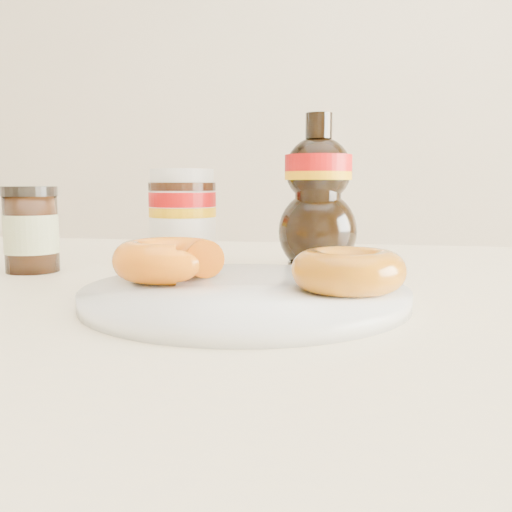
% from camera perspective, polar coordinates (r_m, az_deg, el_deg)
% --- Properties ---
extents(dining_table, '(1.40, 0.90, 0.75)m').
position_cam_1_polar(dining_table, '(0.58, 0.73, -11.59)').
color(dining_table, beige).
rests_on(dining_table, ground).
extents(plate, '(0.28, 0.28, 0.01)m').
position_cam_1_polar(plate, '(0.50, -1.09, -3.84)').
color(plate, white).
rests_on(plate, dining_table).
extents(donut_bitten, '(0.13, 0.13, 0.04)m').
position_cam_1_polar(donut_bitten, '(0.54, -8.70, -0.36)').
color(donut_bitten, '#D94F0C').
rests_on(donut_bitten, plate).
extents(donut_whole, '(0.10, 0.10, 0.03)m').
position_cam_1_polar(donut_whole, '(0.49, 9.22, -1.42)').
color(donut_whole, '#924409').
rests_on(donut_whole, plate).
extents(nutella_jar, '(0.09, 0.09, 0.12)m').
position_cam_1_polar(nutella_jar, '(0.74, -7.35, 4.30)').
color(nutella_jar, white).
rests_on(nutella_jar, dining_table).
extents(syrup_bottle, '(0.10, 0.09, 0.19)m').
position_cam_1_polar(syrup_bottle, '(0.70, 6.21, 6.39)').
color(syrup_bottle, black).
rests_on(syrup_bottle, dining_table).
extents(dark_jar, '(0.06, 0.06, 0.10)m').
position_cam_1_polar(dark_jar, '(0.72, -21.56, 2.40)').
color(dark_jar, black).
rests_on(dark_jar, dining_table).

